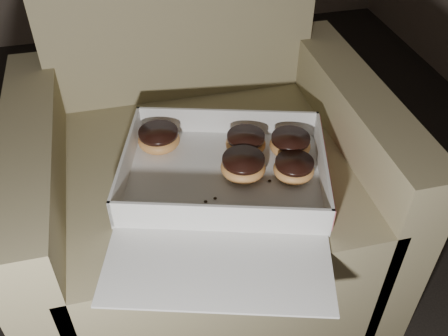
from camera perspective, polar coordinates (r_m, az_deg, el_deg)
armchair at (r=1.20m, az=-2.56°, el=-1.33°), size 0.81×0.68×0.84m
bakery_box at (r=1.00m, az=0.07°, el=-2.25°), size 0.52×0.57×0.07m
donut_a at (r=1.09m, az=-7.45°, el=3.34°), size 0.09×0.09×0.05m
donut_b at (r=1.08m, az=2.49°, el=2.94°), size 0.09×0.09×0.04m
donut_c at (r=1.02m, az=2.21°, el=0.23°), size 0.09×0.09×0.05m
donut_d at (r=1.08m, az=7.56°, el=2.72°), size 0.09×0.09×0.04m
donut_e at (r=1.02m, az=7.99°, el=-0.05°), size 0.08×0.08×0.04m
crumb_a at (r=0.98m, az=-1.02°, el=-3.48°), size 0.01×0.01×0.00m
crumb_b at (r=0.97m, az=-2.11°, el=-3.85°), size 0.01×0.01×0.00m
crumb_c at (r=1.02m, az=5.23°, el=-1.47°), size 0.01×0.01×0.00m
crumb_d at (r=0.96m, az=0.26°, el=-4.86°), size 0.01×0.01×0.00m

